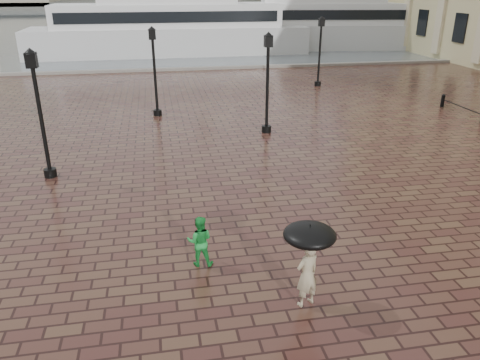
% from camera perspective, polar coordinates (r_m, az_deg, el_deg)
% --- Properties ---
extents(ground, '(300.00, 300.00, 0.00)m').
position_cam_1_polar(ground, '(9.54, 5.23, -20.00)').
color(ground, '#3A1E1A').
rests_on(ground, ground).
extents(harbour_water, '(240.00, 240.00, 0.00)m').
position_cam_1_polar(harbour_water, '(98.94, -9.68, 18.74)').
color(harbour_water, '#454D54').
rests_on(harbour_water, ground).
extents(quay_edge, '(80.00, 0.60, 0.30)m').
position_cam_1_polar(quay_edge, '(39.30, -7.43, 13.13)').
color(quay_edge, slate).
rests_on(quay_edge, ground).
extents(far_shore, '(300.00, 60.00, 2.00)m').
position_cam_1_polar(far_shore, '(166.81, -10.33, 20.57)').
color(far_shore, '#4C4C47').
rests_on(far_shore, ground).
extents(street_lamps, '(21.44, 14.44, 4.40)m').
position_cam_1_polar(street_lamps, '(24.66, -9.40, 12.83)').
color(street_lamps, black).
rests_on(street_lamps, ground).
extents(adult_pedestrian, '(0.65, 0.54, 1.53)m').
position_cam_1_polar(adult_pedestrian, '(10.24, 8.18, -11.33)').
color(adult_pedestrian, tan).
rests_on(adult_pedestrian, ground).
extents(child_pedestrian, '(0.72, 0.60, 1.31)m').
position_cam_1_polar(child_pedestrian, '(11.58, -4.93, -7.43)').
color(child_pedestrian, green).
rests_on(child_pedestrian, ground).
extents(ferry_near, '(26.91, 6.80, 8.80)m').
position_cam_1_polar(ferry_near, '(48.72, -8.68, 18.04)').
color(ferry_near, '#BCBCBC').
rests_on(ferry_near, ground).
extents(ferry_far, '(26.79, 9.80, 8.59)m').
position_cam_1_polar(ferry_far, '(53.83, 9.82, 18.34)').
color(ferry_far, '#BCBCBC').
rests_on(ferry_far, ground).
extents(umbrella, '(1.10, 1.10, 1.10)m').
position_cam_1_polar(umbrella, '(9.74, 8.49, -6.64)').
color(umbrella, black).
rests_on(umbrella, ground).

